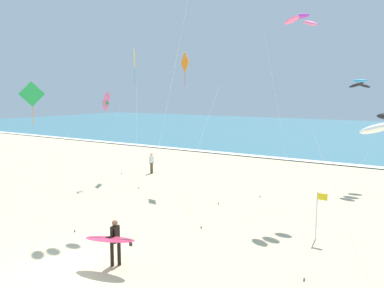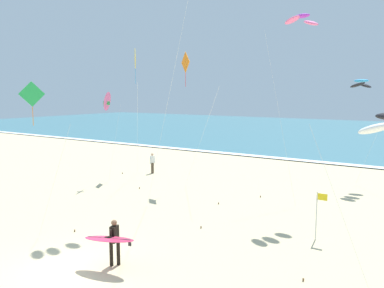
{
  "view_description": "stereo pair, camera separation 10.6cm",
  "coord_description": "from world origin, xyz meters",
  "px_view_note": "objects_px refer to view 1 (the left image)",
  "views": [
    {
      "loc": [
        10.72,
        -8.62,
        6.16
      ],
      "look_at": [
        0.59,
        6.89,
        3.77
      ],
      "focal_mm": 36.52,
      "sensor_mm": 36.0,
      "label": 1
    },
    {
      "loc": [
        10.81,
        -8.56,
        6.16
      ],
      "look_at": [
        0.59,
        6.89,
        3.77
      ],
      "focal_mm": 36.52,
      "sensor_mm": 36.0,
      "label": 2
    }
  ],
  "objects_px": {
    "bystander_white_top": "(152,163)",
    "kite_diamond_golden_mid": "(134,61)",
    "kite_diamond_amber_extra": "(186,66)",
    "lifeguard_flag": "(318,211)",
    "kite_arc_cobalt_far": "(360,84)",
    "kite_delta_rose_close": "(106,101)",
    "kite_diamond_emerald_outer": "(33,100)",
    "kite_arc_violet_distant": "(301,20)",
    "surfer_lead": "(113,239)"
  },
  "relations": [
    {
      "from": "bystander_white_top",
      "to": "kite_diamond_golden_mid",
      "type": "bearing_deg",
      "value": -137.59
    },
    {
      "from": "kite_diamond_amber_extra",
      "to": "lifeguard_flag",
      "type": "relative_size",
      "value": 4.21
    },
    {
      "from": "kite_arc_cobalt_far",
      "to": "kite_delta_rose_close",
      "type": "distance_m",
      "value": 17.0
    },
    {
      "from": "kite_diamond_emerald_outer",
      "to": "kite_arc_cobalt_far",
      "type": "bearing_deg",
      "value": 62.42
    },
    {
      "from": "kite_diamond_amber_extra",
      "to": "bystander_white_top",
      "type": "relative_size",
      "value": 5.56
    },
    {
      "from": "kite_diamond_golden_mid",
      "to": "kite_arc_violet_distant",
      "type": "xyz_separation_m",
      "value": [
        13.25,
        -2.14,
        1.34
      ]
    },
    {
      "from": "kite_diamond_golden_mid",
      "to": "surfer_lead",
      "type": "bearing_deg",
      "value": -51.62
    },
    {
      "from": "surfer_lead",
      "to": "kite_delta_rose_close",
      "type": "height_order",
      "value": "kite_delta_rose_close"
    },
    {
      "from": "kite_arc_cobalt_far",
      "to": "surfer_lead",
      "type": "bearing_deg",
      "value": -104.36
    },
    {
      "from": "kite_delta_rose_close",
      "to": "kite_diamond_emerald_outer",
      "type": "height_order",
      "value": "kite_diamond_emerald_outer"
    },
    {
      "from": "lifeguard_flag",
      "to": "surfer_lead",
      "type": "bearing_deg",
      "value": -128.72
    },
    {
      "from": "kite_arc_violet_distant",
      "to": "bystander_white_top",
      "type": "height_order",
      "value": "kite_arc_violet_distant"
    },
    {
      "from": "kite_delta_rose_close",
      "to": "kite_diamond_amber_extra",
      "type": "distance_m",
      "value": 6.02
    },
    {
      "from": "kite_diamond_emerald_outer",
      "to": "surfer_lead",
      "type": "bearing_deg",
      "value": -4.51
    },
    {
      "from": "kite_diamond_emerald_outer",
      "to": "lifeguard_flag",
      "type": "xyz_separation_m",
      "value": [
        10.01,
        6.3,
        -4.63
      ]
    },
    {
      "from": "kite_arc_cobalt_far",
      "to": "lifeguard_flag",
      "type": "bearing_deg",
      "value": -86.69
    },
    {
      "from": "kite_diamond_golden_mid",
      "to": "lifeguard_flag",
      "type": "bearing_deg",
      "value": -21.86
    },
    {
      "from": "kite_delta_rose_close",
      "to": "bystander_white_top",
      "type": "distance_m",
      "value": 6.41
    },
    {
      "from": "kite_delta_rose_close",
      "to": "lifeguard_flag",
      "type": "height_order",
      "value": "kite_delta_rose_close"
    },
    {
      "from": "kite_diamond_emerald_outer",
      "to": "kite_diamond_amber_extra",
      "type": "height_order",
      "value": "kite_diamond_amber_extra"
    },
    {
      "from": "bystander_white_top",
      "to": "surfer_lead",
      "type": "bearing_deg",
      "value": -55.69
    },
    {
      "from": "kite_arc_cobalt_far",
      "to": "kite_arc_violet_distant",
      "type": "distance_m",
      "value": 8.26
    },
    {
      "from": "kite_arc_violet_distant",
      "to": "kite_diamond_emerald_outer",
      "type": "xyz_separation_m",
      "value": [
        -7.69,
        -10.4,
        -3.99
      ]
    },
    {
      "from": "bystander_white_top",
      "to": "lifeguard_flag",
      "type": "xyz_separation_m",
      "value": [
        14.7,
        -7.04,
        0.45
      ]
    },
    {
      "from": "kite_arc_violet_distant",
      "to": "kite_diamond_amber_extra",
      "type": "relative_size",
      "value": 1.15
    },
    {
      "from": "surfer_lead",
      "to": "bystander_white_top",
      "type": "bearing_deg",
      "value": 124.31
    },
    {
      "from": "surfer_lead",
      "to": "kite_diamond_emerald_outer",
      "type": "bearing_deg",
      "value": 175.49
    },
    {
      "from": "surfer_lead",
      "to": "kite_diamond_golden_mid",
      "type": "xyz_separation_m",
      "value": [
        -10.23,
        12.91,
        7.51
      ]
    },
    {
      "from": "surfer_lead",
      "to": "kite_diamond_emerald_outer",
      "type": "height_order",
      "value": "kite_diamond_emerald_outer"
    },
    {
      "from": "kite_delta_rose_close",
      "to": "kite_diamond_amber_extra",
      "type": "relative_size",
      "value": 0.71
    },
    {
      "from": "surfer_lead",
      "to": "kite_arc_cobalt_far",
      "type": "relative_size",
      "value": 0.29
    },
    {
      "from": "kite_arc_violet_distant",
      "to": "lifeguard_flag",
      "type": "xyz_separation_m",
      "value": [
        2.32,
        -4.1,
        -8.62
      ]
    },
    {
      "from": "bystander_white_top",
      "to": "kite_arc_cobalt_far",
      "type": "bearing_deg",
      "value": 17.95
    },
    {
      "from": "kite_arc_cobalt_far",
      "to": "kite_delta_rose_close",
      "type": "xyz_separation_m",
      "value": [
        -14.54,
        -8.73,
        -1.16
      ]
    },
    {
      "from": "surfer_lead",
      "to": "kite_diamond_emerald_outer",
      "type": "relative_size",
      "value": 0.31
    },
    {
      "from": "kite_arc_violet_distant",
      "to": "kite_diamond_golden_mid",
      "type": "bearing_deg",
      "value": 170.8
    },
    {
      "from": "kite_diamond_amber_extra",
      "to": "kite_arc_violet_distant",
      "type": "bearing_deg",
      "value": -5.99
    },
    {
      "from": "surfer_lead",
      "to": "kite_arc_violet_distant",
      "type": "relative_size",
      "value": 0.2
    },
    {
      "from": "surfer_lead",
      "to": "kite_arc_cobalt_far",
      "type": "bearing_deg",
      "value": 75.64
    },
    {
      "from": "kite_diamond_golden_mid",
      "to": "kite_diamond_amber_extra",
      "type": "height_order",
      "value": "kite_diamond_golden_mid"
    },
    {
      "from": "kite_delta_rose_close",
      "to": "lifeguard_flag",
      "type": "distance_m",
      "value": 16.08
    },
    {
      "from": "surfer_lead",
      "to": "kite_diamond_amber_extra",
      "type": "distance_m",
      "value": 14.25
    },
    {
      "from": "kite_diamond_golden_mid",
      "to": "kite_diamond_emerald_outer",
      "type": "height_order",
      "value": "kite_diamond_golden_mid"
    },
    {
      "from": "kite_delta_rose_close",
      "to": "kite_diamond_golden_mid",
      "type": "bearing_deg",
      "value": 96.0
    },
    {
      "from": "surfer_lead",
      "to": "kite_diamond_amber_extra",
      "type": "bearing_deg",
      "value": 112.06
    },
    {
      "from": "kite_diamond_golden_mid",
      "to": "bystander_white_top",
      "type": "xyz_separation_m",
      "value": [
        0.87,
        0.8,
        -7.74
      ]
    },
    {
      "from": "kite_arc_cobalt_far",
      "to": "bystander_white_top",
      "type": "bearing_deg",
      "value": -162.05
    },
    {
      "from": "kite_diamond_emerald_outer",
      "to": "kite_diamond_golden_mid",
      "type": "bearing_deg",
      "value": 113.9
    },
    {
      "from": "kite_diamond_amber_extra",
      "to": "lifeguard_flag",
      "type": "bearing_deg",
      "value": -26.08
    },
    {
      "from": "kite_arc_violet_distant",
      "to": "bystander_white_top",
      "type": "distance_m",
      "value": 15.62
    }
  ]
}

